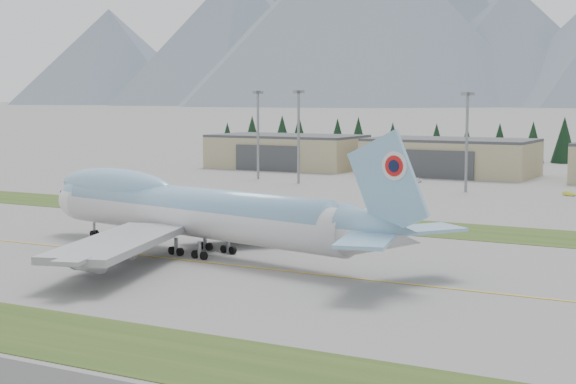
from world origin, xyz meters
The scene contains 10 objects.
ground centered at (0.00, 0.00, 0.00)m, with size 7000.00×7000.00×0.00m, color slate.
grass_strip_far centered at (0.00, 45.00, 0.00)m, with size 400.00×18.00×0.08m, color #2C4719.
taxiway_line_main centered at (0.00, 0.00, 0.00)m, with size 400.00×0.40×0.02m, color gold.
boeing_747_freighter centered at (-6.29, 5.49, 6.27)m, with size 72.48×61.07×19.01m.
hangar_left centered at (-70.00, 149.90, 5.39)m, with size 48.00×26.60×10.80m.
hangar_center centered at (-15.00, 149.90, 5.39)m, with size 48.00×26.60×10.80m.
floodlight_masts centered at (17.28, 109.40, 16.47)m, with size 160.97×9.37×24.68m.
service_vehicle_a centered at (-15.63, 122.85, 0.00)m, with size 1.61×3.98×1.36m, color white.
service_vehicle_b centered at (26.83, 109.88, 0.00)m, with size 1.13×3.20×1.06m, color #D1D836.
conifer_belt centered at (-13.31, 211.73, 7.11)m, with size 269.69×15.79×16.29m.
Camera 1 is at (67.15, -100.02, 22.74)m, focal length 55.00 mm.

